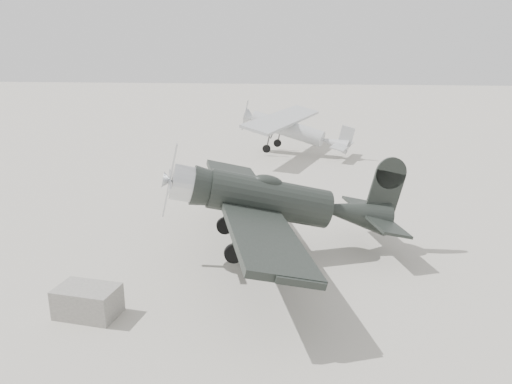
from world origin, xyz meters
TOP-DOWN VIEW (x-y plane):
  - ground at (0.00, 0.00)m, footprint 160.00×160.00m
  - lowwing_monoplane at (0.15, 1.03)m, footprint 8.42×11.60m
  - highwing_monoplane at (0.00, 17.92)m, footprint 7.69×10.70m
  - equipment_block at (-4.85, -3.60)m, footprint 1.80×1.28m

SIDE VIEW (x-z plane):
  - ground at x=0.00m, z-range 0.00..0.00m
  - equipment_block at x=-4.85m, z-range 0.00..0.83m
  - highwing_monoplane at x=0.00m, z-range 0.38..3.43m
  - lowwing_monoplane at x=0.15m, z-range 0.11..3.85m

